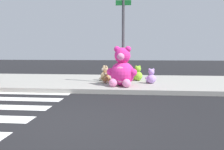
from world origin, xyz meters
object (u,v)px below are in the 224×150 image
plush_tan (105,74)px  plush_lime (137,75)px  plush_lavender (151,77)px  plush_red (123,74)px  plush_pink_large (122,70)px  plush_brown (106,78)px  sign_pole (123,38)px

plush_tan → plush_lime: (1.34, 0.14, -0.00)m
plush_lavender → plush_red: size_ratio=0.86×
plush_pink_large → plush_brown: bearing=135.4°
sign_pole → plush_brown: size_ratio=6.66×
plush_lime → plush_red: size_ratio=0.94×
plush_red → plush_brown: (-0.61, -0.80, -0.07)m
plush_red → plush_pink_large: bearing=-88.4°
sign_pole → plush_lavender: 1.81m
plush_red → sign_pole: bearing=-86.9°
sign_pole → plush_tan: size_ratio=5.11×
sign_pole → plush_red: sign_pole is taller
plush_pink_large → plush_brown: 0.98m
plush_lime → plush_red: 0.60m
plush_pink_large → plush_red: size_ratio=2.09×
plush_tan → plush_red: plush_red is taller
sign_pole → plush_lavender: size_ratio=5.63×
plush_red → plush_lime: bearing=4.3°
plush_red → plush_tan: bearing=-172.7°
plush_tan → plush_lavender: size_ratio=1.10×
plush_pink_large → plush_tan: 1.58m
plush_pink_large → plush_lavender: (1.05, 0.69, -0.33)m
sign_pole → plush_lime: sign_pole is taller
plush_pink_large → plush_brown: plush_pink_large is taller
sign_pole → plush_brown: sign_pole is taller
plush_brown → plush_pink_large: bearing=-44.6°
plush_red → plush_brown: plush_red is taller
plush_lavender → plush_red: bearing=145.8°
sign_pole → plush_tan: bearing=136.5°
plush_lime → plush_brown: plush_lime is taller
plush_lime → plush_red: plush_red is taller
plush_brown → sign_pole: bearing=-4.2°
plush_lavender → plush_tan: bearing=160.5°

